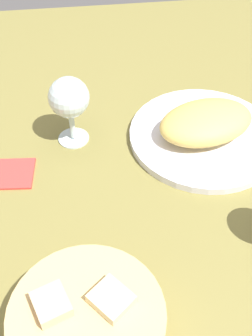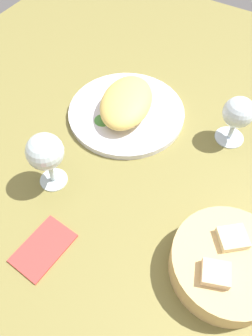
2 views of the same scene
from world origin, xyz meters
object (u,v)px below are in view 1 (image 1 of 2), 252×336
plate (204,136)px  wine_glass_near (69,100)px  bread_basket (87,322)px  folded_napkin (1,173)px

plate → wine_glass_near: (23.81, -3.13, 8.23)cm
plate → bread_basket: 40.93cm
bread_basket → folded_napkin: (12.97, -29.00, -2.52)cm
folded_napkin → bread_basket: bearing=-60.9°
plate → wine_glass_near: 25.38cm
plate → bread_basket: (23.49, 33.45, 2.22)cm
bread_basket → wine_glass_near: size_ratio=1.45×
bread_basket → folded_napkin: bearing=-65.9°
bread_basket → wine_glass_near: 37.07cm
bread_basket → wine_glass_near: (0.32, -36.58, 6.01)cm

